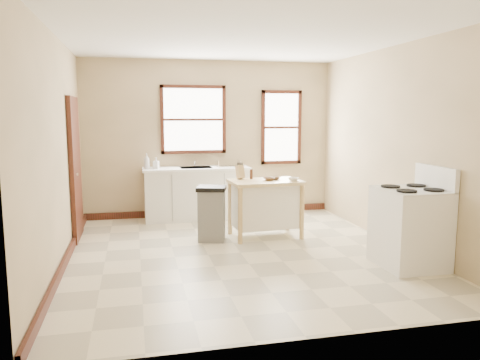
{
  "coord_description": "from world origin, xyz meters",
  "views": [
    {
      "loc": [
        -1.35,
        -5.93,
        1.85
      ],
      "look_at": [
        0.08,
        0.4,
        0.93
      ],
      "focal_mm": 35.0,
      "sensor_mm": 36.0,
      "label": 1
    }
  ],
  "objects_px": {
    "bowl_a": "(269,179)",
    "gas_stove": "(410,217)",
    "trash_bin": "(212,214)",
    "soap_bottle_b": "(156,163)",
    "dish_rack": "(228,164)",
    "knife_block": "(240,173)",
    "kitchen_island": "(265,209)",
    "bowl_b": "(275,178)",
    "pepper_grinder": "(251,174)",
    "bowl_c": "(294,179)",
    "soap_bottle_a": "(147,161)"
  },
  "relations": [
    {
      "from": "bowl_a",
      "to": "gas_stove",
      "type": "relative_size",
      "value": 0.14
    },
    {
      "from": "trash_bin",
      "to": "soap_bottle_b",
      "type": "bearing_deg",
      "value": 131.63
    },
    {
      "from": "dish_rack",
      "to": "bowl_a",
      "type": "distance_m",
      "value": 1.5
    },
    {
      "from": "gas_stove",
      "to": "knife_block",
      "type": "bearing_deg",
      "value": 130.47
    },
    {
      "from": "kitchen_island",
      "to": "bowl_a",
      "type": "xyz_separation_m",
      "value": [
        0.05,
        -0.02,
        0.45
      ]
    },
    {
      "from": "knife_block",
      "to": "bowl_b",
      "type": "relative_size",
      "value": 1.37
    },
    {
      "from": "pepper_grinder",
      "to": "gas_stove",
      "type": "distance_m",
      "value": 2.45
    },
    {
      "from": "dish_rack",
      "to": "pepper_grinder",
      "type": "height_order",
      "value": "dish_rack"
    },
    {
      "from": "pepper_grinder",
      "to": "bowl_c",
      "type": "xyz_separation_m",
      "value": [
        0.57,
        -0.33,
        -0.05
      ]
    },
    {
      "from": "soap_bottle_a",
      "to": "bowl_b",
      "type": "xyz_separation_m",
      "value": [
        1.88,
        -1.35,
        -0.17
      ]
    },
    {
      "from": "dish_rack",
      "to": "bowl_c",
      "type": "bearing_deg",
      "value": -78.24
    },
    {
      "from": "gas_stove",
      "to": "trash_bin",
      "type": "bearing_deg",
      "value": 142.08
    },
    {
      "from": "pepper_grinder",
      "to": "trash_bin",
      "type": "height_order",
      "value": "pepper_grinder"
    },
    {
      "from": "soap_bottle_a",
      "to": "pepper_grinder",
      "type": "height_order",
      "value": "soap_bottle_a"
    },
    {
      "from": "soap_bottle_a",
      "to": "pepper_grinder",
      "type": "bearing_deg",
      "value": -39.7
    },
    {
      "from": "bowl_c",
      "to": "trash_bin",
      "type": "distance_m",
      "value": 1.32
    },
    {
      "from": "bowl_c",
      "to": "knife_block",
      "type": "bearing_deg",
      "value": 152.78
    },
    {
      "from": "dish_rack",
      "to": "kitchen_island",
      "type": "distance_m",
      "value": 1.57
    },
    {
      "from": "kitchen_island",
      "to": "bowl_a",
      "type": "relative_size",
      "value": 5.95
    },
    {
      "from": "kitchen_island",
      "to": "bowl_b",
      "type": "height_order",
      "value": "bowl_b"
    },
    {
      "from": "knife_block",
      "to": "bowl_c",
      "type": "distance_m",
      "value": 0.82
    },
    {
      "from": "dish_rack",
      "to": "knife_block",
      "type": "xyz_separation_m",
      "value": [
        -0.06,
        -1.23,
        -0.01
      ]
    },
    {
      "from": "gas_stove",
      "to": "bowl_c",
      "type": "bearing_deg",
      "value": 120.7
    },
    {
      "from": "soap_bottle_a",
      "to": "trash_bin",
      "type": "bearing_deg",
      "value": -59.96
    },
    {
      "from": "trash_bin",
      "to": "gas_stove",
      "type": "bearing_deg",
      "value": -22.02
    },
    {
      "from": "knife_block",
      "to": "bowl_c",
      "type": "xyz_separation_m",
      "value": [
        0.73,
        -0.38,
        -0.07
      ]
    },
    {
      "from": "soap_bottle_a",
      "to": "bowl_a",
      "type": "distance_m",
      "value": 2.26
    },
    {
      "from": "bowl_c",
      "to": "gas_stove",
      "type": "xyz_separation_m",
      "value": [
        0.94,
        -1.58,
        -0.27
      ]
    },
    {
      "from": "soap_bottle_b",
      "to": "trash_bin",
      "type": "height_order",
      "value": "soap_bottle_b"
    },
    {
      "from": "trash_bin",
      "to": "dish_rack",
      "type": "bearing_deg",
      "value": 85.73
    },
    {
      "from": "kitchen_island",
      "to": "knife_block",
      "type": "bearing_deg",
      "value": 143.55
    },
    {
      "from": "soap_bottle_b",
      "to": "dish_rack",
      "type": "relative_size",
      "value": 0.45
    },
    {
      "from": "knife_block",
      "to": "pepper_grinder",
      "type": "bearing_deg",
      "value": -30.62
    },
    {
      "from": "soap_bottle_b",
      "to": "soap_bottle_a",
      "type": "bearing_deg",
      "value": -146.05
    },
    {
      "from": "dish_rack",
      "to": "bowl_c",
      "type": "relative_size",
      "value": 2.61
    },
    {
      "from": "bowl_b",
      "to": "pepper_grinder",
      "type": "bearing_deg",
      "value": 161.19
    },
    {
      "from": "kitchen_island",
      "to": "knife_block",
      "type": "relative_size",
      "value": 5.27
    },
    {
      "from": "dish_rack",
      "to": "gas_stove",
      "type": "relative_size",
      "value": 0.34
    },
    {
      "from": "bowl_b",
      "to": "bowl_a",
      "type": "bearing_deg",
      "value": -149.56
    },
    {
      "from": "dish_rack",
      "to": "trash_bin",
      "type": "bearing_deg",
      "value": -121.1
    },
    {
      "from": "kitchen_island",
      "to": "bowl_c",
      "type": "height_order",
      "value": "bowl_c"
    },
    {
      "from": "soap_bottle_b",
      "to": "gas_stove",
      "type": "relative_size",
      "value": 0.15
    },
    {
      "from": "kitchen_island",
      "to": "bowl_b",
      "type": "relative_size",
      "value": 7.24
    },
    {
      "from": "soap_bottle_b",
      "to": "bowl_c",
      "type": "xyz_separation_m",
      "value": [
        1.94,
        -1.59,
        -0.13
      ]
    },
    {
      "from": "soap_bottle_a",
      "to": "dish_rack",
      "type": "height_order",
      "value": "soap_bottle_a"
    },
    {
      "from": "soap_bottle_b",
      "to": "bowl_b",
      "type": "distance_m",
      "value": 2.21
    },
    {
      "from": "dish_rack",
      "to": "pepper_grinder",
      "type": "xyz_separation_m",
      "value": [
        0.1,
        -1.27,
        -0.03
      ]
    },
    {
      "from": "knife_block",
      "to": "bowl_a",
      "type": "bearing_deg",
      "value": -47.0
    },
    {
      "from": "bowl_a",
      "to": "bowl_b",
      "type": "height_order",
      "value": "bowl_a"
    },
    {
      "from": "knife_block",
      "to": "pepper_grinder",
      "type": "xyz_separation_m",
      "value": [
        0.16,
        -0.04,
        -0.02
      ]
    }
  ]
}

